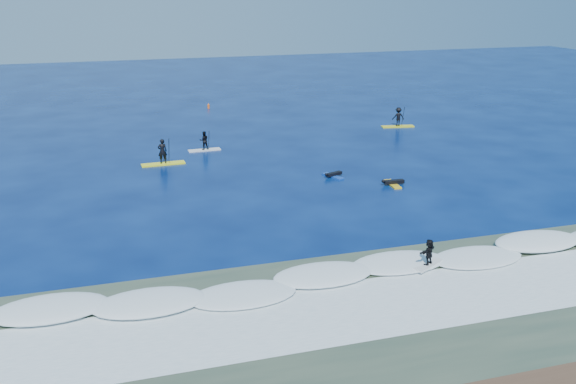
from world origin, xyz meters
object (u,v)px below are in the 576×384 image
object	(u,v)px
sup_paddler_center	(204,142)
wave_surfer	(429,254)
sup_paddler_left	(163,155)
sup_paddler_right	(398,118)
prone_paddler_far	(333,175)
marker_buoy	(208,106)
prone_paddler_near	(393,183)

from	to	relation	value
sup_paddler_center	wave_surfer	size ratio (longest dim) A/B	1.39
sup_paddler_left	sup_paddler_center	size ratio (longest dim) A/B	1.24
sup_paddler_right	prone_paddler_far	distance (m)	17.66
sup_paddler_left	marker_buoy	distance (m)	22.04
prone_paddler_near	sup_paddler_left	bearing A→B (deg)	59.64
sup_paddler_left	sup_paddler_right	distance (m)	23.59
prone_paddler_far	prone_paddler_near	bearing A→B (deg)	-152.39
wave_surfer	marker_buoy	xyz separation A→B (m)	(-2.93, 43.01, -0.52)
sup_paddler_center	prone_paddler_far	world-z (taller)	sup_paddler_center
sup_paddler_left	sup_paddler_right	size ratio (longest dim) A/B	1.04
prone_paddler_near	wave_surfer	bearing A→B (deg)	165.03
prone_paddler_near	wave_surfer	world-z (taller)	wave_surfer
sup_paddler_center	sup_paddler_right	xyz separation A→B (m)	(18.97, 3.46, 0.15)
wave_surfer	marker_buoy	bearing A→B (deg)	64.03
prone_paddler_near	wave_surfer	xyz separation A→B (m)	(-4.20, -12.57, 0.64)
sup_paddler_center	prone_paddler_near	bearing A→B (deg)	-52.33
sup_paddler_center	prone_paddler_far	distance (m)	12.37
sup_paddler_right	sup_paddler_left	bearing A→B (deg)	-154.44
prone_paddler_near	wave_surfer	size ratio (longest dim) A/B	1.08
sup_paddler_left	sup_paddler_right	xyz separation A→B (m)	(22.64, 6.64, 0.13)
sup_paddler_left	prone_paddler_far	size ratio (longest dim) A/B	1.73
sup_paddler_right	marker_buoy	world-z (taller)	sup_paddler_right
wave_surfer	sup_paddler_left	bearing A→B (deg)	84.62
prone_paddler_far	marker_buoy	size ratio (longest dim) A/B	3.12
prone_paddler_far	marker_buoy	world-z (taller)	marker_buoy
sup_paddler_right	marker_buoy	xyz separation A→B (m)	(-15.47, 14.19, -0.57)
prone_paddler_near	wave_surfer	distance (m)	13.27
sup_paddler_left	prone_paddler_far	distance (m)	12.96
sup_paddler_left	prone_paddler_near	distance (m)	17.23
prone_paddler_near	marker_buoy	xyz separation A→B (m)	(-7.13, 30.44, 0.12)
sup_paddler_center	sup_paddler_right	bearing A→B (deg)	8.26
prone_paddler_near	prone_paddler_far	xyz separation A→B (m)	(-3.21, 2.91, -0.01)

